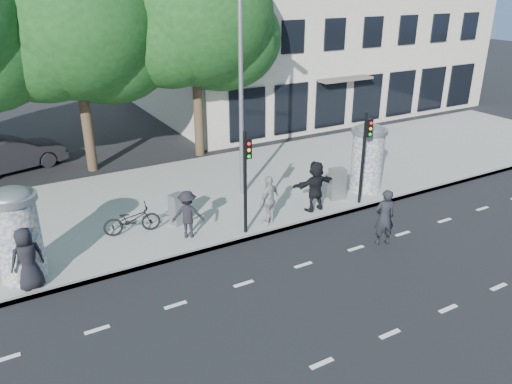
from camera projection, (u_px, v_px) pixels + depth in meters
ground at (333, 288)px, 13.58m from camera, size 120.00×120.00×0.00m
sidewalk at (215, 193)px, 19.56m from camera, size 40.00×8.00×0.15m
curb at (266, 233)px, 16.40m from camera, size 40.00×0.10×0.16m
lane_dash_near at (390, 334)px, 11.82m from camera, size 32.00×0.12×0.01m
lane_dash_far at (303, 265)px, 14.70m from camera, size 32.00×0.12×0.01m
ad_column_left at (17, 232)px, 13.30m from camera, size 1.36×1.36×2.65m
ad_column_right at (367, 156)px, 19.12m from camera, size 1.36×1.36×2.65m
traffic_pole_near at (246, 173)px, 15.48m from camera, size 0.22×0.31×3.40m
traffic_pole_far at (365, 149)px, 17.67m from camera, size 0.22×0.31×3.40m
street_lamp at (242, 72)px, 17.39m from camera, size 0.25×0.93×8.00m
tree_near_left at (74, 27)px, 19.79m from camera, size 6.80×6.80×8.97m
tree_center at (194, 17)px, 21.66m from camera, size 7.00×7.00×9.30m
building at (296, 10)px, 32.72m from camera, size 20.30×15.85×12.00m
ped_a at (27, 259)px, 13.02m from camera, size 0.97×0.75×1.77m
ped_d at (188, 214)px, 15.73m from camera, size 1.17×0.94×1.57m
ped_e at (269, 200)px, 16.61m from camera, size 1.15×0.93×1.71m
ped_f at (315, 186)px, 17.57m from camera, size 1.72×0.66×1.84m
man_road at (384, 217)px, 15.56m from camera, size 0.78×0.62×1.85m
bicycle at (132, 220)px, 16.08m from camera, size 0.89×1.89×0.96m
cabinet_left at (178, 209)px, 16.70m from camera, size 0.61×0.52×1.07m
cabinet_right at (337, 184)px, 18.61m from camera, size 0.65×0.53×1.20m
car_mid at (10, 154)px, 21.78m from camera, size 2.68×4.84×1.51m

